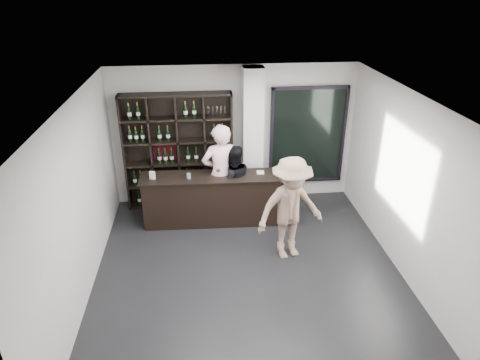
{
  "coord_description": "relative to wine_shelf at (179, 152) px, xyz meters",
  "views": [
    {
      "loc": [
        -0.7,
        -5.62,
        4.45
      ],
      "look_at": [
        -0.04,
        1.1,
        1.21
      ],
      "focal_mm": 32.0,
      "sensor_mm": 36.0,
      "label": 1
    }
  ],
  "objects": [
    {
      "name": "tasting_counter",
      "position": [
        0.8,
        -0.82,
        -0.7
      ],
      "size": [
        3.04,
        0.64,
        1.0
      ],
      "rotation": [
        0.0,
        0.0,
        -0.03
      ],
      "color": "black",
      "rests_on": "floor"
    },
    {
      "name": "card_stand",
      "position": [
        -0.47,
        -0.83,
        -0.12
      ],
      "size": [
        0.11,
        0.09,
        0.15
      ],
      "primitive_type": "cube",
      "rotation": [
        0.0,
        0.0,
        -0.42
      ],
      "color": "white",
      "rests_on": "tasting_counter"
    },
    {
      "name": "glass_panel",
      "position": [
        2.7,
        0.12,
        0.2
      ],
      "size": [
        1.6,
        0.08,
        2.1
      ],
      "color": "black",
      "rests_on": "floor"
    },
    {
      "name": "taster_pink",
      "position": [
        0.81,
        -0.72,
        -0.21
      ],
      "size": [
        0.81,
        0.62,
        1.99
      ],
      "primitive_type": "imported",
      "rotation": [
        0.0,
        0.0,
        3.36
      ],
      "color": "#FDC4CD",
      "rests_on": "floor"
    },
    {
      "name": "napkin_stack",
      "position": [
        1.58,
        -0.76,
        -0.19
      ],
      "size": [
        0.15,
        0.15,
        0.02
      ],
      "primitive_type": "cube",
      "rotation": [
        0.0,
        0.0,
        -0.09
      ],
      "color": "white",
      "rests_on": "tasting_counter"
    },
    {
      "name": "spit_cup",
      "position": [
        0.2,
        -0.88,
        -0.15
      ],
      "size": [
        0.1,
        0.1,
        0.11
      ],
      "primitive_type": "cylinder",
      "rotation": [
        0.0,
        0.0,
        -0.37
      ],
      "color": "silver",
      "rests_on": "tasting_counter"
    },
    {
      "name": "structural_column",
      "position": [
        1.5,
        -0.1,
        0.25
      ],
      "size": [
        0.4,
        0.4,
        2.9
      ],
      "primitive_type": "cube",
      "color": "silver",
      "rests_on": "floor"
    },
    {
      "name": "taster_black",
      "position": [
        1.05,
        -0.72,
        -0.42
      ],
      "size": [
        0.87,
        0.74,
        1.57
      ],
      "primitive_type": "imported",
      "rotation": [
        0.0,
        0.0,
        3.36
      ],
      "color": "black",
      "rests_on": "floor"
    },
    {
      "name": "wine_shelf",
      "position": [
        0.0,
        0.0,
        0.0
      ],
      "size": [
        2.2,
        0.35,
        2.4
      ],
      "primitive_type": null,
      "color": "black",
      "rests_on": "floor"
    },
    {
      "name": "wine_glass",
      "position": [
        0.76,
        -0.82,
        -0.11
      ],
      "size": [
        0.1,
        0.1,
        0.19
      ],
      "primitive_type": null,
      "rotation": [
        0.0,
        0.0,
        0.36
      ],
      "color": "white",
      "rests_on": "tasting_counter"
    },
    {
      "name": "customer",
      "position": [
        1.9,
        -2.07,
        -0.28
      ],
      "size": [
        1.33,
        0.97,
        1.85
      ],
      "primitive_type": "imported",
      "rotation": [
        0.0,
        0.0,
        0.26
      ],
      "color": "#8D6E5C",
      "rests_on": "floor"
    },
    {
      "name": "floor",
      "position": [
        1.15,
        -2.57,
        -1.2
      ],
      "size": [
        5.0,
        5.5,
        0.01
      ],
      "primitive_type": "cube",
      "color": "black",
      "rests_on": "ground"
    }
  ]
}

